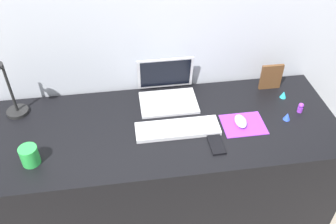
# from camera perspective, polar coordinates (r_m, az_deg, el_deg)

# --- Properties ---
(ground_plane) EXTENTS (6.00, 6.00, 0.00)m
(ground_plane) POSITION_cam_1_polar(r_m,az_deg,el_deg) (2.39, -0.46, -15.42)
(ground_plane) COLOR gray
(back_wall) EXTENTS (2.95, 0.05, 1.38)m
(back_wall) POSITION_cam_1_polar(r_m,az_deg,el_deg) (2.13, -1.91, 3.36)
(back_wall) COLOR #B2B7C1
(back_wall) RESTS_ON ground_plane
(desk) EXTENTS (1.75, 0.65, 0.74)m
(desk) POSITION_cam_1_polar(r_m,az_deg,el_deg) (2.09, -0.51, -9.71)
(desk) COLOR black
(desk) RESTS_ON ground_plane
(laptop) EXTENTS (0.30, 0.25, 0.21)m
(laptop) POSITION_cam_1_polar(r_m,az_deg,el_deg) (1.97, -0.15, 3.53)
(laptop) COLOR silver
(laptop) RESTS_ON desk
(keyboard) EXTENTS (0.41, 0.13, 0.02)m
(keyboard) POSITION_cam_1_polar(r_m,az_deg,el_deg) (1.79, 1.50, -2.62)
(keyboard) COLOR silver
(keyboard) RESTS_ON desk
(mousepad) EXTENTS (0.21, 0.17, 0.00)m
(mousepad) POSITION_cam_1_polar(r_m,az_deg,el_deg) (1.87, 11.58, -1.90)
(mousepad) COLOR purple
(mousepad) RESTS_ON desk
(mouse) EXTENTS (0.06, 0.10, 0.03)m
(mouse) POSITION_cam_1_polar(r_m,az_deg,el_deg) (1.85, 11.20, -1.42)
(mouse) COLOR silver
(mouse) RESTS_ON mousepad
(cell_phone) EXTENTS (0.07, 0.13, 0.01)m
(cell_phone) POSITION_cam_1_polar(r_m,az_deg,el_deg) (1.74, 7.51, -5.01)
(cell_phone) COLOR black
(cell_phone) RESTS_ON desk
(desk_lamp) EXTENTS (0.11, 0.16, 0.35)m
(desk_lamp) POSITION_cam_1_polar(r_m,az_deg,el_deg) (1.93, -23.51, 2.97)
(desk_lamp) COLOR black
(desk_lamp) RESTS_ON desk
(picture_frame) EXTENTS (0.12, 0.02, 0.15)m
(picture_frame) POSITION_cam_1_polar(r_m,az_deg,el_deg) (2.10, 15.69, 5.26)
(picture_frame) COLOR brown
(picture_frame) RESTS_ON desk
(coffee_mug) EXTENTS (0.08, 0.08, 0.09)m
(coffee_mug) POSITION_cam_1_polar(r_m,az_deg,el_deg) (1.73, -20.66, -6.34)
(coffee_mug) COLOR green
(coffee_mug) RESTS_ON desk
(toy_figurine_blue) EXTENTS (0.04, 0.04, 0.04)m
(toy_figurine_blue) POSITION_cam_1_polar(r_m,az_deg,el_deg) (1.94, 17.98, -0.63)
(toy_figurine_blue) COLOR blue
(toy_figurine_blue) RESTS_ON desk
(toy_figurine_cyan) EXTENTS (0.03, 0.03, 0.04)m
(toy_figurine_cyan) POSITION_cam_1_polar(r_m,az_deg,el_deg) (2.08, 17.46, 2.60)
(toy_figurine_cyan) COLOR #28B7CC
(toy_figurine_cyan) RESTS_ON desk
(toy_figurine_purple) EXTENTS (0.03, 0.03, 0.06)m
(toy_figurine_purple) POSITION_cam_1_polar(r_m,az_deg,el_deg) (2.01, 19.85, 0.66)
(toy_figurine_purple) COLOR purple
(toy_figurine_purple) RESTS_ON desk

